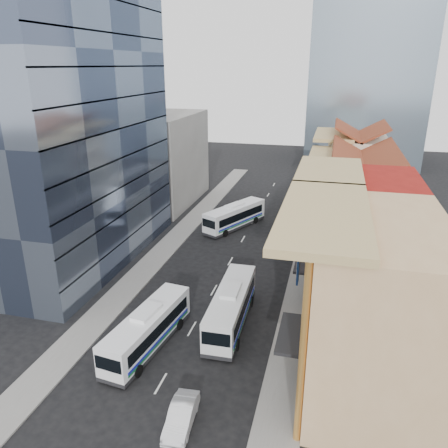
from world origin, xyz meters
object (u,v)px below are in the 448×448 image
(bus_right, at_px, (231,306))
(sedan_left, at_px, (129,362))
(sedan_right, at_px, (181,416))
(office_tower, at_px, (68,127))
(shophouse_tan, at_px, (375,306))
(bus_left_far, at_px, (235,216))
(bus_left_near, at_px, (148,328))

(bus_right, height_order, sedan_left, bus_right)
(bus_right, relative_size, sedan_right, 2.59)
(office_tower, bearing_deg, bus_right, -25.12)
(office_tower, bearing_deg, shophouse_tan, -24.30)
(bus_left_far, height_order, sedan_left, bus_left_far)
(shophouse_tan, bearing_deg, sedan_left, -169.65)
(bus_left_far, xyz_separation_m, bus_right, (5.04, -23.27, 0.03))
(bus_left_near, height_order, bus_right, bus_right)
(shophouse_tan, height_order, sedan_right, shophouse_tan)
(bus_right, distance_m, sedan_left, 9.76)
(sedan_right, bearing_deg, bus_left_far, 93.21)
(bus_left_near, xyz_separation_m, sedan_right, (5.26, -7.00, -0.96))
(shophouse_tan, xyz_separation_m, bus_left_far, (-16.00, 27.88, -4.29))
(sedan_left, bearing_deg, bus_left_near, 97.66)
(shophouse_tan, bearing_deg, bus_left_far, 119.85)
(office_tower, distance_m, bus_left_far, 24.38)
(bus_left_near, xyz_separation_m, bus_left_far, (0.56, 28.06, 0.05))
(bus_right, bearing_deg, shophouse_tan, -24.23)
(bus_left_near, relative_size, sedan_left, 2.81)
(bus_left_far, relative_size, sedan_left, 2.90)
(shophouse_tan, bearing_deg, bus_left_near, -179.36)
(office_tower, xyz_separation_m, sedan_left, (14.12, -17.08, -14.38))
(shophouse_tan, height_order, bus_right, shophouse_tan)
(shophouse_tan, bearing_deg, bus_right, 157.21)
(bus_left_far, bearing_deg, sedan_left, -65.68)
(bus_left_far, distance_m, sedan_left, 30.99)
(bus_left_far, distance_m, sedan_right, 35.39)
(bus_right, bearing_deg, sedan_right, -93.11)
(office_tower, relative_size, bus_left_far, 2.81)
(office_tower, relative_size, bus_right, 2.76)
(bus_left_far, xyz_separation_m, sedan_left, (-0.88, -30.96, -1.09))
(sedan_right, bearing_deg, office_tower, 128.49)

